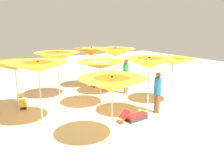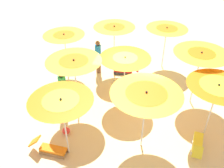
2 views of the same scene
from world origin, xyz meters
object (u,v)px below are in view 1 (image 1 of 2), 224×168
beach_umbrella_0 (15,66)px  beach_ball (105,87)px  beach_umbrella_8 (173,61)px  lounger_2 (100,83)px  beachgoer_0 (157,92)px  lounger_1 (135,116)px  beach_umbrella_2 (112,84)px  beach_umbrella_1 (38,67)px  beach_umbrella_4 (100,65)px  beach_umbrella_6 (91,52)px  beach_umbrella_5 (149,63)px  beach_umbrella_7 (115,52)px  beach_umbrella_3 (57,56)px  lounger_0 (22,103)px  beachgoer_1 (126,76)px

beach_umbrella_0 → beach_ball: 5.47m
beach_umbrella_8 → beach_ball: (-3.75, -1.40, -1.87)m
lounger_2 → beachgoer_0: bearing=88.7°
lounger_1 → beach_umbrella_2: bearing=-151.7°
beach_umbrella_1 → lounger_1: bearing=64.8°
beach_umbrella_4 → beach_umbrella_6: (-3.24, 1.26, 0.20)m
beach_umbrella_1 → beach_umbrella_5: size_ratio=0.98×
lounger_2 → beach_ball: size_ratio=4.58×
beach_umbrella_7 → beach_umbrella_8: beach_umbrella_7 is taller
beach_umbrella_3 → beach_umbrella_6: bearing=111.2°
beach_umbrella_4 → beach_umbrella_5: 2.33m
lounger_0 → beachgoer_1: (0.83, 5.23, 0.81)m
lounger_0 → beach_ball: (-0.44, 4.69, -0.05)m
beach_umbrella_5 → beachgoer_1: 3.75m
beach_umbrella_2 → beach_ball: 6.68m
beach_umbrella_6 → lounger_2: size_ratio=1.84×
beach_umbrella_8 → lounger_0: 7.17m
beach_umbrella_3 → lounger_1: (4.38, 1.45, -1.95)m
lounger_0 → beach_umbrella_2: bearing=24.0°
beach_ball → beachgoer_1: bearing=22.9°
lounger_1 → beach_ball: 4.68m
beach_umbrella_3 → beach_ball: (-0.11, 2.78, -2.00)m
beach_umbrella_7 → lounger_2: bearing=172.6°
beach_umbrella_0 → beach_umbrella_7: 4.91m
beach_umbrella_7 → lounger_2: beach_umbrella_7 is taller
beachgoer_1 → beachgoer_0: bearing=-119.9°
beach_umbrella_6 → beach_umbrella_8: size_ratio=1.08×
beach_umbrella_4 → beach_umbrella_5: size_ratio=0.87×
beach_umbrella_4 → beach_ball: bearing=145.4°
beach_umbrella_4 → beachgoer_1: bearing=117.8°
beach_umbrella_2 → lounger_0: 5.71m
beach_umbrella_0 → beach_umbrella_1: bearing=14.7°
beach_umbrella_1 → beach_umbrella_5: beach_umbrella_5 is taller
beach_umbrella_3 → beachgoer_0: 5.17m
lounger_2 → lounger_1: bearing=75.2°
beach_umbrella_1 → beach_umbrella_2: size_ratio=1.10×
beach_umbrella_4 → beach_umbrella_8: bearing=67.0°
beach_umbrella_6 → lounger_1: 5.71m
beach_umbrella_0 → beachgoer_0: beach_umbrella_0 is taller
beach_umbrella_6 → lounger_2: (-0.13, 0.62, -1.94)m
beach_umbrella_8 → beach_umbrella_2: bearing=-67.3°
beach_umbrella_1 → beach_umbrella_8: 5.96m
beach_ball → beach_umbrella_5: bearing=-9.4°
beach_umbrella_3 → beachgoer_0: (4.20, 2.77, -1.23)m
beach_umbrella_3 → beach_umbrella_8: size_ratio=1.08×
beachgoer_0 → beachgoer_1: beachgoer_1 is taller
beach_umbrella_7 → beach_umbrella_2: bearing=-34.2°
beach_umbrella_6 → lounger_2: 2.04m
beach_umbrella_4 → beachgoer_1: (-1.17, 2.22, -0.95)m
beach_umbrella_7 → beachgoer_0: (3.13, 0.07, -1.36)m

